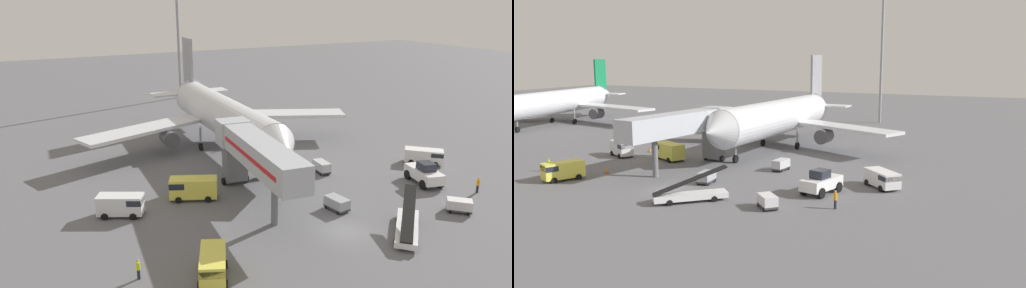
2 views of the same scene
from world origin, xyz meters
The scene contains 18 objects.
ground_plane centered at (0.00, 0.00, 0.00)m, with size 300.00×300.00×0.00m, color slate.
airplane_at_gate centered at (0.22, 28.58, 4.92)m, with size 39.44×38.96×14.41m.
jet_bridge centered at (-4.53, 9.83, 5.57)m, with size 5.28×18.69×7.41m.
pushback_tug centered at (15.48, 5.43, 1.22)m, with size 3.57×5.50×2.62m.
belt_loader_truck centered at (4.62, -2.98, 0.79)m, with size 6.69×6.56×3.44m.
service_van_near_left centered at (-17.54, 13.02, 1.25)m, with size 4.81×3.71×2.19m.
service_van_mid_center centered at (-14.03, -1.60, 1.23)m, with size 3.68×4.97×2.16m.
service_van_far_center centered at (-9.92, 13.74, 1.34)m, with size 5.41×3.93×2.35m.
service_van_far_right centered at (20.82, 10.47, 1.11)m, with size 4.77×4.79×1.92m.
baggage_cart_far_left centered at (2.07, 4.20, 0.76)m, with size 1.69×2.64×1.35m.
baggage_cart_outer_left centered at (7.07, 13.98, 0.79)m, with size 1.59×2.73×1.42m.
baggage_cart_near_right centered at (12.66, -1.94, 0.75)m, with size 2.66×2.66×1.34m.
ground_crew_worker_foreground centered at (-19.08, 1.13, 0.90)m, with size 0.42×0.42×1.69m.
ground_crew_worker_midground centered at (18.60, 0.61, 0.96)m, with size 0.41×0.41×1.82m.
safety_cone_alpha centered at (-16.04, 17.46, 0.35)m, with size 0.47×0.47×0.71m.
safety_cone_bravo centered at (-12.07, 3.66, 0.35)m, with size 0.47×0.47×0.72m.
airplane_background centered at (-53.52, 36.51, 4.68)m, with size 43.09×40.17×13.37m.
apron_light_mast centered at (7.32, 66.22, 20.43)m, with size 2.40×2.40×30.19m.
Camera 2 is at (33.49, -46.38, 14.59)m, focal length 37.29 mm.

